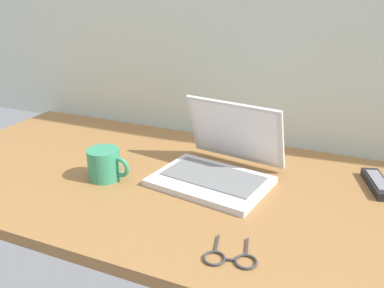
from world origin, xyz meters
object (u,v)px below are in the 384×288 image
coffee_mug (105,164)px  remote_control_near (378,184)px  laptop (219,163)px  eyeglasses (230,259)px

coffee_mug → remote_control_near: (0.71, 0.25, -0.03)m
laptop → eyeglasses: (0.15, -0.34, -0.04)m
remote_control_near → eyeglasses: 0.53m
laptop → eyeglasses: bearing=-66.5°
laptop → coffee_mug: bearing=-155.7°
eyeglasses → laptop: bearing=113.5°
coffee_mug → remote_control_near: size_ratio=0.77×
laptop → coffee_mug: size_ratio=2.69×
laptop → remote_control_near: size_ratio=2.08×
coffee_mug → remote_control_near: coffee_mug is taller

